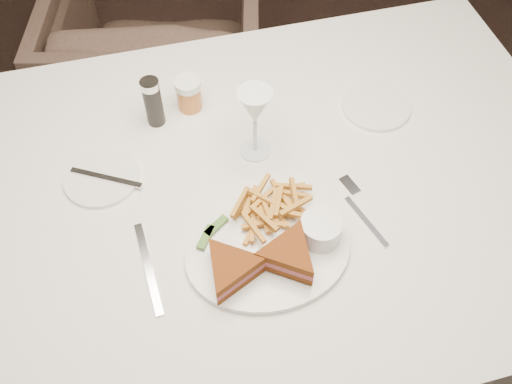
% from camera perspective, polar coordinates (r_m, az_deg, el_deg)
% --- Properties ---
extents(table, '(1.53, 1.07, 0.75)m').
position_cam_1_polar(table, '(1.51, -0.58, -8.00)').
color(table, white).
rests_on(table, ground).
extents(chair_far, '(0.86, 0.83, 0.72)m').
position_cam_1_polar(chair_far, '(2.12, -9.49, 13.57)').
color(chair_far, '#443229').
rests_on(chair_far, ground).
extents(table_setting, '(0.80, 0.61, 0.18)m').
position_cam_1_polar(table_setting, '(1.13, 0.09, -1.02)').
color(table_setting, white).
rests_on(table_setting, table).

